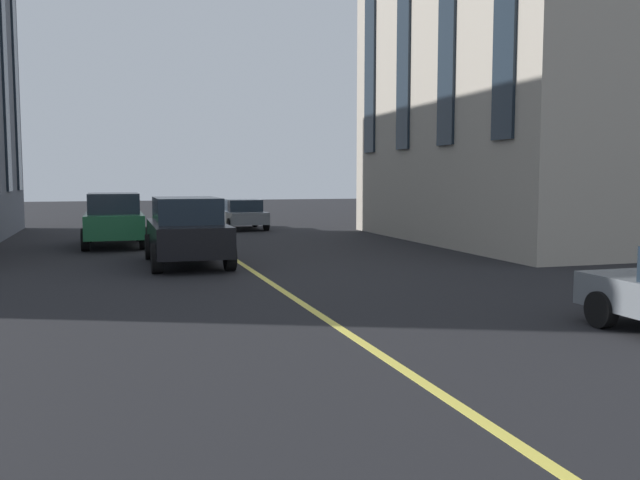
# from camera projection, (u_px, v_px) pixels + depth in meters

# --- Properties ---
(lane_centre_line) EXTENTS (80.00, 0.16, 0.01)m
(lane_centre_line) POSITION_uv_depth(u_px,v_px,m) (280.00, 289.00, 14.93)
(lane_centre_line) COLOR #D8C64C
(lane_centre_line) RESTS_ON ground_plane
(car_black_far) EXTENTS (4.70, 2.14, 1.88)m
(car_black_far) POSITION_uv_depth(u_px,v_px,m) (187.00, 230.00, 19.00)
(car_black_far) COLOR black
(car_black_far) RESTS_ON ground_plane
(car_grey_trailing) EXTENTS (3.90, 1.89, 1.40)m
(car_grey_trailing) POSITION_uv_depth(u_px,v_px,m) (243.00, 214.00, 32.22)
(car_grey_trailing) COLOR slate
(car_grey_trailing) RESTS_ON ground_plane
(car_green_parked_a) EXTENTS (4.70, 2.14, 1.88)m
(car_green_parked_a) POSITION_uv_depth(u_px,v_px,m) (114.00, 219.00, 24.28)
(car_green_parked_a) COLOR #1E6038
(car_green_parked_a) RESTS_ON ground_plane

